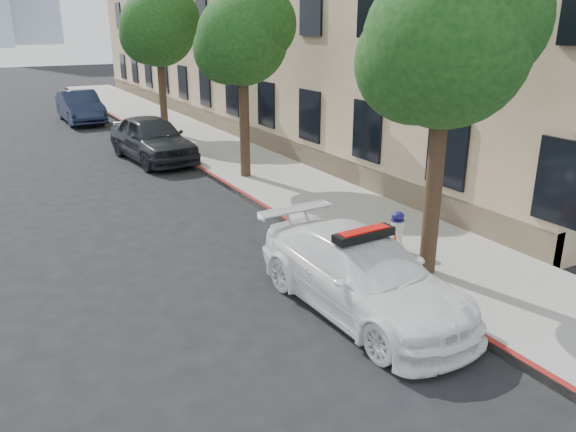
% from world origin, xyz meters
% --- Properties ---
extents(ground, '(120.00, 120.00, 0.00)m').
position_xyz_m(ground, '(0.00, 0.00, 0.00)').
color(ground, black).
rests_on(ground, ground).
extents(sidewalk, '(3.20, 50.00, 0.15)m').
position_xyz_m(sidewalk, '(3.60, 10.00, 0.07)').
color(sidewalk, gray).
rests_on(sidewalk, ground).
extents(curb_strip, '(0.12, 50.00, 0.15)m').
position_xyz_m(curb_strip, '(2.06, 10.00, 0.07)').
color(curb_strip, maroon).
rests_on(curb_strip, ground).
extents(building, '(8.00, 36.00, 10.00)m').
position_xyz_m(building, '(9.20, 15.00, 5.00)').
color(building, tan).
rests_on(building, ground).
extents(tree_near, '(2.92, 2.82, 5.62)m').
position_xyz_m(tree_near, '(2.93, -2.01, 4.27)').
color(tree_near, black).
rests_on(tree_near, sidewalk).
extents(tree_mid, '(2.77, 2.64, 5.43)m').
position_xyz_m(tree_mid, '(2.93, 5.99, 4.16)').
color(tree_mid, black).
rests_on(tree_mid, sidewalk).
extents(tree_far, '(3.10, 3.00, 5.81)m').
position_xyz_m(tree_far, '(2.93, 13.99, 4.39)').
color(tree_far, black).
rests_on(tree_far, sidewalk).
extents(police_car, '(1.99, 4.51, 1.44)m').
position_xyz_m(police_car, '(1.10, -2.38, 0.65)').
color(police_car, white).
rests_on(police_car, ground).
extents(parked_car_mid, '(2.26, 4.72, 1.56)m').
position_xyz_m(parked_car_mid, '(1.20, 9.97, 0.78)').
color(parked_car_mid, black).
rests_on(parked_car_mid, ground).
extents(parked_car_far, '(1.65, 4.56, 1.49)m').
position_xyz_m(parked_car_far, '(0.46, 19.45, 0.75)').
color(parked_car_far, '#161D37').
rests_on(parked_car_far, ground).
extents(fire_hydrant, '(0.34, 0.32, 0.83)m').
position_xyz_m(fire_hydrant, '(3.07, -0.90, 0.56)').
color(fire_hydrant, silver).
rests_on(fire_hydrant, sidewalk).
extents(traffic_cone, '(0.39, 0.39, 0.69)m').
position_xyz_m(traffic_cone, '(2.52, -1.49, 0.49)').
color(traffic_cone, black).
rests_on(traffic_cone, sidewalk).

